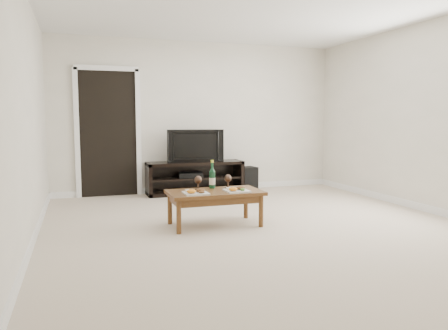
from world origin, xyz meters
The scene contains 13 objects.
floor centered at (0.00, 0.00, 0.00)m, with size 5.50×5.50×0.00m, color beige.
back_wall centered at (0.00, 2.77, 1.30)m, with size 5.00×0.04×2.60m, color beige.
doorway centered at (-1.55, 2.73, 1.02)m, with size 0.90×0.02×2.05m, color black.
media_console centered at (-0.15, 2.50, 0.28)m, with size 1.65×0.45×0.55m, color black.
television centered at (-0.15, 2.50, 0.82)m, with size 0.95×0.12×0.55m, color black.
av_receiver centered at (-0.22, 2.48, 0.33)m, with size 0.40×0.30×0.08m, color black.
subwoofer centered at (0.83, 2.52, 0.21)m, with size 0.28×0.28×0.42m, color black.
coffee_table centered at (-0.50, 0.24, 0.21)m, with size 1.11×0.61×0.42m, color brown.
plate_left centered at (-0.76, 0.11, 0.45)m, with size 0.27×0.27×0.07m, color white.
plate_right centered at (-0.26, 0.12, 0.45)m, with size 0.27×0.27×0.07m, color white.
wine_bottle centered at (-0.46, 0.45, 0.59)m, with size 0.07×0.07×0.35m, color #0E351D.
goblet_left centered at (-0.66, 0.40, 0.51)m, with size 0.09×0.09×0.17m, color #38271E, non-canonical shape.
goblet_right centered at (-0.27, 0.41, 0.51)m, with size 0.09×0.09×0.17m, color #38271E, non-canonical shape.
Camera 1 is at (-2.03, -4.67, 1.28)m, focal length 35.00 mm.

